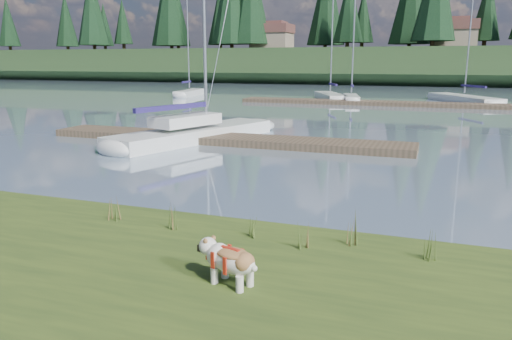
% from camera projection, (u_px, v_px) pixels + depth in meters
% --- Properties ---
extents(ground, '(200.00, 200.00, 0.00)m').
position_uv_depth(ground, '(377.00, 105.00, 39.28)').
color(ground, '#7F95AB').
rests_on(ground, ground).
extents(bank, '(60.00, 9.00, 0.35)m').
position_uv_depth(bank, '(28.00, 327.00, 6.24)').
color(bank, '#3A4F1B').
rests_on(bank, ground).
extents(ridge, '(200.00, 20.00, 5.00)m').
position_uv_depth(ridge, '(411.00, 66.00, 78.16)').
color(ridge, '#1F3319').
rests_on(ridge, ground).
extents(bulldog, '(1.02, 0.59, 0.60)m').
position_uv_depth(bulldog, '(230.00, 259.00, 6.96)').
color(bulldog, silver).
rests_on(bulldog, bank).
extents(sailboat_main, '(4.77, 9.75, 13.78)m').
position_uv_depth(sailboat_main, '(206.00, 129.00, 22.27)').
color(sailboat_main, silver).
rests_on(sailboat_main, ground).
extents(dock_near, '(16.00, 2.00, 0.30)m').
position_uv_depth(dock_near, '(222.00, 139.00, 21.34)').
color(dock_near, '#4C3D2C').
rests_on(dock_near, ground).
extents(dock_far, '(26.00, 2.20, 0.30)m').
position_uv_depth(dock_far, '(403.00, 104.00, 38.57)').
color(dock_far, '#4C3D2C').
rests_on(dock_far, ground).
extents(sailboat_bg_0, '(2.35, 6.83, 9.87)m').
position_uv_depth(sailboat_bg_0, '(191.00, 92.00, 49.98)').
color(sailboat_bg_0, silver).
rests_on(sailboat_bg_0, ground).
extents(sailboat_bg_1, '(4.58, 7.71, 11.62)m').
position_uv_depth(sailboat_bg_1, '(329.00, 95.00, 45.15)').
color(sailboat_bg_1, silver).
rests_on(sailboat_bg_1, ground).
extents(sailboat_bg_2, '(2.32, 5.72, 8.71)m').
position_uv_depth(sailboat_bg_2, '(351.00, 98.00, 42.52)').
color(sailboat_bg_2, silver).
rests_on(sailboat_bg_2, ground).
extents(sailboat_bg_3, '(6.41, 9.27, 13.92)m').
position_uv_depth(sailboat_bg_3, '(458.00, 98.00, 42.49)').
color(sailboat_bg_3, silver).
rests_on(sailboat_bg_3, ground).
extents(weed_0, '(0.17, 0.14, 0.64)m').
position_uv_depth(weed_0, '(172.00, 216.00, 9.24)').
color(weed_0, '#475B23').
rests_on(weed_0, bank).
extents(weed_1, '(0.17, 0.14, 0.51)m').
position_uv_depth(weed_1, '(249.00, 225.00, 8.90)').
color(weed_1, '#475B23').
rests_on(weed_1, bank).
extents(weed_2, '(0.17, 0.14, 0.74)m').
position_uv_depth(weed_2, '(352.00, 228.00, 8.47)').
color(weed_2, '#475B23').
rests_on(weed_2, bank).
extents(weed_3, '(0.17, 0.14, 0.48)m').
position_uv_depth(weed_3, '(113.00, 211.00, 9.80)').
color(weed_3, '#475B23').
rests_on(weed_3, bank).
extents(weed_4, '(0.17, 0.14, 0.47)m').
position_uv_depth(weed_4, '(305.00, 237.00, 8.33)').
color(weed_4, '#475B23').
rests_on(weed_4, bank).
extents(weed_5, '(0.17, 0.14, 0.66)m').
position_uv_depth(weed_5, '(431.00, 244.00, 7.82)').
color(weed_5, '#475B23').
rests_on(weed_5, bank).
extents(mud_lip, '(60.00, 0.50, 0.14)m').
position_uv_depth(mud_lip, '(191.00, 227.00, 10.29)').
color(mud_lip, '#33281C').
rests_on(mud_lip, ground).
extents(conifer_0, '(5.72, 5.72, 14.15)m').
position_uv_depth(conifer_0, '(92.00, 8.00, 88.99)').
color(conifer_0, '#382619').
rests_on(conifer_0, ridge).
extents(conifer_1, '(4.40, 4.40, 11.30)m').
position_uv_depth(conifer_1, '(177.00, 15.00, 87.90)').
color(conifer_1, '#382619').
rests_on(conifer_1, ridge).
extents(conifer_3, '(4.84, 4.84, 12.25)m').
position_uv_depth(conifer_3, '(349.00, 7.00, 78.62)').
color(conifer_3, '#382619').
rests_on(conifer_3, ridge).
extents(house_0, '(6.30, 5.30, 4.65)m').
position_uv_depth(house_0, '(272.00, 36.00, 81.78)').
color(house_0, gray).
rests_on(house_0, ridge).
extents(house_1, '(6.30, 5.30, 4.65)m').
position_uv_depth(house_1, '(455.00, 33.00, 73.27)').
color(house_1, gray).
rests_on(house_1, ridge).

